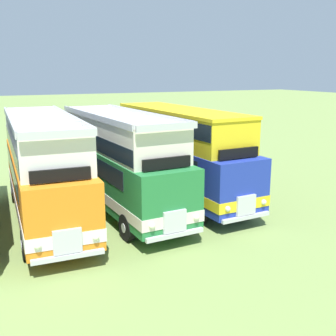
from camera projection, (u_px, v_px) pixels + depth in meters
The scene contains 3 objects.
bus_fifth_in_row at pixel (44, 167), 17.49m from camera, with size 2.95×10.70×4.52m.
bus_sixth_in_row at pixel (121, 160), 18.72m from camera, with size 3.06×10.07×4.52m.
bus_seventh_in_row at pixel (180, 150), 20.64m from camera, with size 3.08×10.47×4.49m.
Camera 1 is at (0.85, -17.71, 6.28)m, focal length 44.37 mm.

